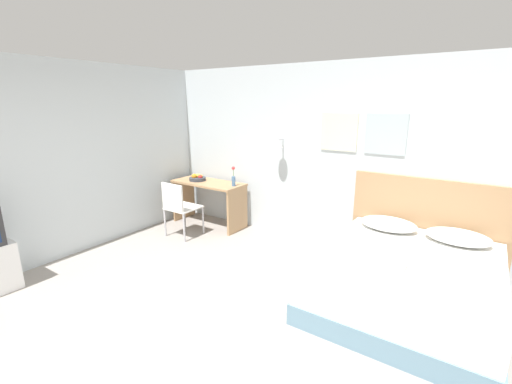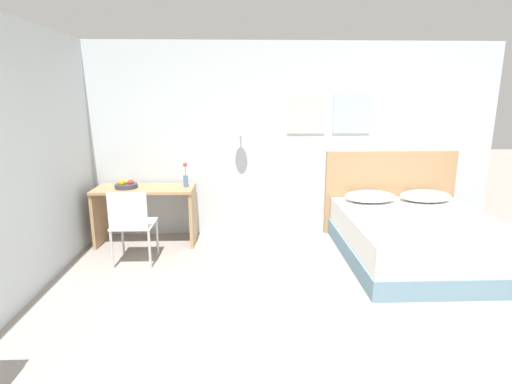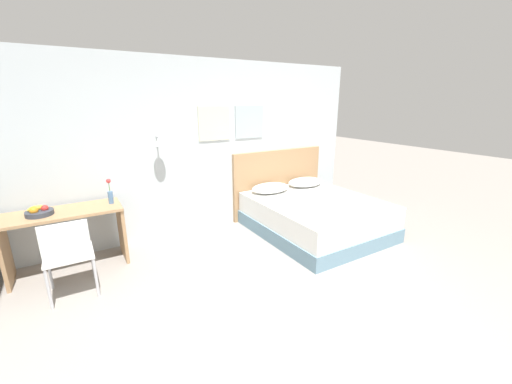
% 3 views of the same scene
% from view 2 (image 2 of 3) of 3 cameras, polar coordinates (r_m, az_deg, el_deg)
% --- Properties ---
extents(ground_plane, '(24.00, 24.00, 0.00)m').
position_cam_2_polar(ground_plane, '(3.21, 8.61, -23.75)').
color(ground_plane, gray).
extents(wall_back, '(5.99, 0.31, 2.65)m').
position_cam_2_polar(wall_back, '(5.59, 3.50, 7.28)').
color(wall_back, silver).
rests_on(wall_back, ground_plane).
extents(bed, '(1.73, 2.01, 0.54)m').
position_cam_2_polar(bed, '(5.19, 22.19, -6.25)').
color(bed, '#66899E').
rests_on(bed, ground_plane).
extents(headboard, '(1.85, 0.06, 1.19)m').
position_cam_2_polar(headboard, '(6.02, 18.52, -0.06)').
color(headboard, '#A87F56').
rests_on(headboard, ground_plane).
extents(pillow_left, '(0.68, 0.46, 0.15)m').
position_cam_2_polar(pillow_left, '(5.60, 15.97, -0.62)').
color(pillow_left, white).
rests_on(pillow_left, bed).
extents(pillow_right, '(0.68, 0.46, 0.15)m').
position_cam_2_polar(pillow_right, '(5.88, 23.06, -0.52)').
color(pillow_right, white).
rests_on(pillow_right, bed).
extents(folded_towel_near_foot, '(0.29, 0.33, 0.06)m').
position_cam_2_polar(folded_towel_near_foot, '(4.79, 22.79, -4.06)').
color(folded_towel_near_foot, white).
rests_on(folded_towel_near_foot, bed).
extents(desk, '(1.29, 0.56, 0.77)m').
position_cam_2_polar(desk, '(5.50, -15.51, -1.68)').
color(desk, '#A87F56').
rests_on(desk, ground_plane).
extents(desk_chair, '(0.47, 0.47, 0.90)m').
position_cam_2_polar(desk_chair, '(4.83, -17.38, -3.96)').
color(desk_chair, white).
rests_on(desk_chair, ground_plane).
extents(fruit_bowl, '(0.29, 0.29, 0.12)m').
position_cam_2_polar(fruit_bowl, '(5.47, -18.09, 0.97)').
color(fruit_bowl, '#333842').
rests_on(fruit_bowl, desk).
extents(flower_vase, '(0.06, 0.06, 0.33)m').
position_cam_2_polar(flower_vase, '(5.33, -10.03, 2.07)').
color(flower_vase, '#4C7099').
rests_on(flower_vase, desk).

